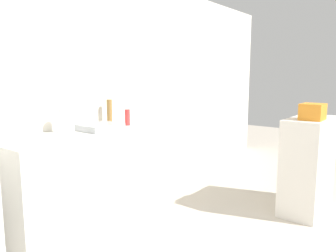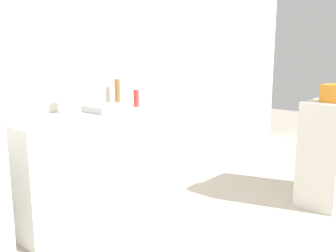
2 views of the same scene
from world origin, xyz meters
name	(u,v)px [view 2 (image 2 of 2)]	position (x,y,z in m)	size (l,w,h in m)	color
wall_back	(89,70)	(0.00, 2.91, 1.30)	(8.00, 0.06, 2.60)	silver
counter	(99,162)	(-0.19, 2.57, 0.46)	(1.69, 0.60, 0.93)	silver
sink_basin	(108,108)	(-0.07, 2.57, 0.96)	(0.38, 0.31, 0.06)	#9EA3A8
bottle_tall	(117,93)	(0.23, 2.77, 1.07)	(0.06, 0.06, 0.27)	olive
bottle_short	(136,98)	(0.31, 2.58, 1.02)	(0.06, 0.06, 0.17)	red
shelf_cabinet	(330,151)	(1.47, 1.03, 0.51)	(0.79, 0.38, 1.01)	silver
basket	(336,93)	(1.31, 0.98, 1.10)	(0.25, 0.21, 0.16)	orange
paper_towel_roll	(71,101)	(-0.38, 2.69, 1.04)	(0.10, 0.10, 0.23)	white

